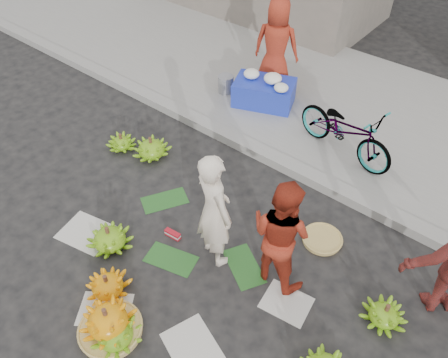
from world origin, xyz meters
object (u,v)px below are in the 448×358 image
Objects in this scene: bicycle at (346,130)px; banana_bunch_0 at (109,238)px; vendor_cream at (214,210)px; flower_table at (264,91)px.

banana_bunch_0 is at bearing 168.45° from bicycle.
banana_bunch_0 is 0.43× the size of vendor_cream.
flower_table is (-0.28, 3.88, 0.21)m from banana_bunch_0.
vendor_cream is at bearing -175.66° from bicycle.
vendor_cream is at bearing -86.74° from flower_table.
bicycle reaches higher than flower_table.
bicycle is at bearing 66.83° from banana_bunch_0.
vendor_cream is (1.14, 0.76, 0.67)m from banana_bunch_0.
vendor_cream is 2.76m from bicycle.
flower_table is 0.71× the size of bicycle.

